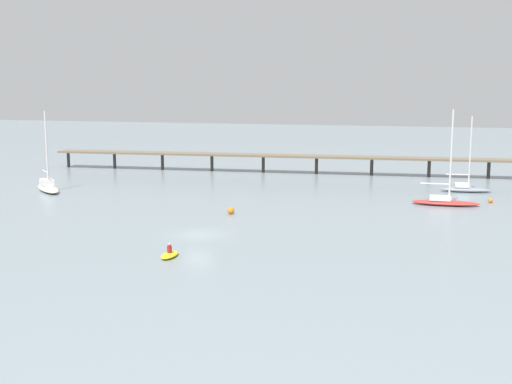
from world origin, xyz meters
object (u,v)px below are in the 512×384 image
(sailboat_cream, at_px, (48,186))
(sailboat_red, at_px, (445,200))
(pier, at_px, (398,154))
(dinghy_yellow, at_px, (170,254))
(mooring_buoy_far, at_px, (231,211))
(sailboat_gray, at_px, (465,187))
(mooring_buoy_near, at_px, (491,201))

(sailboat_cream, bearing_deg, sailboat_red, 6.59)
(pier, height_order, dinghy_yellow, pier)
(sailboat_cream, height_order, mooring_buoy_far, sailboat_cream)
(sailboat_cream, xyz_separation_m, sailboat_red, (49.37, 5.70, -0.07))
(sailboat_cream, bearing_deg, sailboat_gray, 17.74)
(mooring_buoy_far, bearing_deg, pier, 70.44)
(sailboat_cream, xyz_separation_m, sailboat_gray, (51.50, 16.47, -0.01))
(sailboat_cream, distance_m, mooring_buoy_far, 29.18)
(sailboat_red, xyz_separation_m, dinghy_yellow, (-19.26, -30.61, -0.37))
(pier, bearing_deg, dinghy_yellow, -101.70)
(mooring_buoy_near, bearing_deg, sailboat_cream, -170.62)
(dinghy_yellow, relative_size, mooring_buoy_near, 4.50)
(dinghy_yellow, bearing_deg, mooring_buoy_near, 54.41)
(sailboat_cream, relative_size, mooring_buoy_far, 14.01)
(dinghy_yellow, distance_m, mooring_buoy_near, 41.68)
(sailboat_cream, relative_size, mooring_buoy_near, 18.70)
(dinghy_yellow, relative_size, mooring_buoy_far, 3.37)
(pier, height_order, sailboat_cream, sailboat_cream)
(mooring_buoy_near, bearing_deg, sailboat_gray, 110.86)
(sailboat_gray, bearing_deg, dinghy_yellow, -117.34)
(sailboat_gray, bearing_deg, mooring_buoy_far, -134.53)
(sailboat_gray, bearing_deg, pier, 126.88)
(sailboat_gray, distance_m, mooring_buoy_near, 8.03)
(dinghy_yellow, bearing_deg, sailboat_gray, 62.66)
(sailboat_red, bearing_deg, mooring_buoy_near, 33.31)
(pier, distance_m, sailboat_red, 25.60)
(pier, xyz_separation_m, sailboat_gray, (10.06, -13.41, -2.80))
(mooring_buoy_near, bearing_deg, mooring_buoy_far, -148.30)
(pier, height_order, sailboat_red, sailboat_red)
(mooring_buoy_far, bearing_deg, sailboat_gray, 45.47)
(sailboat_gray, height_order, mooring_buoy_far, sailboat_gray)
(dinghy_yellow, xyz_separation_m, mooring_buoy_near, (24.25, 33.89, 0.06))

